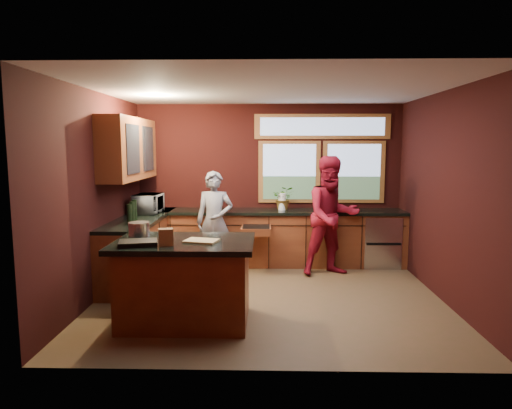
{
  "coord_description": "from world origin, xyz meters",
  "views": [
    {
      "loc": [
        -0.03,
        -5.85,
        2.0
      ],
      "look_at": [
        -0.18,
        0.4,
        1.19
      ],
      "focal_mm": 32.0,
      "sensor_mm": 36.0,
      "label": 1
    }
  ],
  "objects_px": {
    "person_red": "(332,216)",
    "island": "(185,281)",
    "person_grey": "(215,222)",
    "cutting_board": "(202,241)",
    "stock_pot": "(139,230)"
  },
  "relations": [
    {
      "from": "person_red",
      "to": "cutting_board",
      "type": "relative_size",
      "value": 5.26
    },
    {
      "from": "island",
      "to": "person_grey",
      "type": "bearing_deg",
      "value": 87.55
    },
    {
      "from": "cutting_board",
      "to": "person_grey",
      "type": "bearing_deg",
      "value": 92.86
    },
    {
      "from": "island",
      "to": "person_red",
      "type": "relative_size",
      "value": 0.84
    },
    {
      "from": "person_red",
      "to": "stock_pot",
      "type": "relative_size",
      "value": 7.68
    },
    {
      "from": "cutting_board",
      "to": "island",
      "type": "bearing_deg",
      "value": 165.96
    },
    {
      "from": "person_grey",
      "to": "person_red",
      "type": "distance_m",
      "value": 1.84
    },
    {
      "from": "island",
      "to": "person_red",
      "type": "distance_m",
      "value": 2.8
    },
    {
      "from": "island",
      "to": "cutting_board",
      "type": "height_order",
      "value": "cutting_board"
    },
    {
      "from": "person_grey",
      "to": "stock_pot",
      "type": "bearing_deg",
      "value": -107.37
    },
    {
      "from": "island",
      "to": "person_red",
      "type": "xyz_separation_m",
      "value": [
        1.92,
        1.99,
        0.44
      ]
    },
    {
      "from": "person_grey",
      "to": "cutting_board",
      "type": "bearing_deg",
      "value": -86.56
    },
    {
      "from": "person_red",
      "to": "island",
      "type": "bearing_deg",
      "value": -150.4
    },
    {
      "from": "person_red",
      "to": "person_grey",
      "type": "bearing_deg",
      "value": 159.25
    },
    {
      "from": "person_grey",
      "to": "person_red",
      "type": "bearing_deg",
      "value": -3.75
    }
  ]
}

